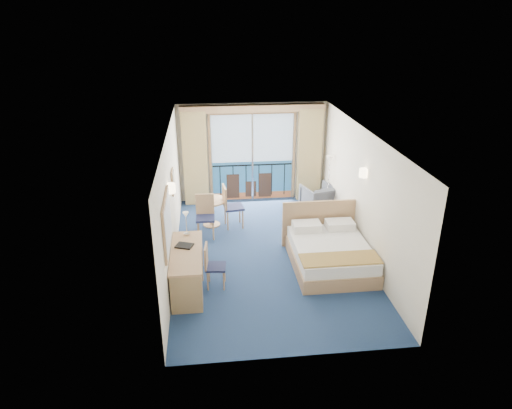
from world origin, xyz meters
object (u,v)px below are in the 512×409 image
object	(u,v)px
nightstand	(337,222)
armchair	(318,198)
desk_chair	(212,263)
table_chair_b	(205,213)
round_table	(211,206)
floor_lamp	(329,170)
bed	(330,252)
desk	(187,281)
table_chair_a	(230,204)

from	to	relation	value
nightstand	armchair	world-z (taller)	armchair
desk_chair	table_chair_b	distance (m)	2.20
table_chair_b	round_table	bearing A→B (deg)	76.38
floor_lamp	desk_chair	bearing A→B (deg)	-133.41
bed	armchair	xyz separation A→B (m)	(0.43, 2.79, 0.06)
desk_chair	round_table	size ratio (longest dim) A/B	1.16
round_table	bed	bearing A→B (deg)	-42.73
nightstand	floor_lamp	size ratio (longest dim) A/B	0.38
floor_lamp	desk	xyz separation A→B (m)	(-3.58, -3.76, -0.71)
armchair	round_table	world-z (taller)	armchair
nightstand	desk	world-z (taller)	desk
armchair	desk_chair	size ratio (longest dim) A/B	0.90
floor_lamp	nightstand	bearing A→B (deg)	-95.22
floor_lamp	desk_chair	size ratio (longest dim) A/B	1.73
armchair	desk_chair	world-z (taller)	desk_chair
armchair	table_chair_b	size ratio (longest dim) A/B	0.78
armchair	table_chair_b	xyz separation A→B (m)	(-2.97, -1.13, 0.21)
floor_lamp	bed	bearing A→B (deg)	-103.67
bed	table_chair_a	bearing A→B (deg)	133.17
nightstand	round_table	bearing A→B (deg)	165.26
desk	round_table	xyz separation A→B (m)	(0.51, 3.21, 0.07)
floor_lamp	table_chair_a	distance (m)	2.76
bed	desk_chair	world-z (taller)	bed
armchair	bed	bearing A→B (deg)	64.13
floor_lamp	table_chair_a	size ratio (longest dim) A/B	1.42
bed	table_chair_a	world-z (taller)	table_chair_a
bed	nightstand	xyz separation A→B (m)	(0.55, 1.44, -0.01)
desk	table_chair_a	bearing A→B (deg)	72.56
desk	desk_chair	world-z (taller)	desk_chair
bed	armchair	bearing A→B (deg)	81.25
bed	desk	bearing A→B (deg)	-161.16
floor_lamp	table_chair_a	world-z (taller)	floor_lamp
desk	floor_lamp	bearing A→B (deg)	46.41
floor_lamp	desk_chair	world-z (taller)	floor_lamp
bed	floor_lamp	xyz separation A→B (m)	(0.67, 2.77, 0.85)
armchair	desk_chair	bearing A→B (deg)	32.00
desk	table_chair_b	world-z (taller)	table_chair_b
round_table	table_chair_b	world-z (taller)	table_chair_b
nightstand	desk_chair	world-z (taller)	desk_chair
desk_chair	round_table	world-z (taller)	desk_chair
armchair	round_table	distance (m)	2.89
desk	bed	bearing A→B (deg)	18.84
floor_lamp	table_chair_a	xyz separation A→B (m)	(-2.62, -0.70, -0.55)
armchair	desk	world-z (taller)	desk
bed	nightstand	size ratio (longest dim) A/B	3.47
bed	floor_lamp	bearing A→B (deg)	76.33
nightstand	floor_lamp	distance (m)	1.59
desk_chair	round_table	distance (m)	2.74
nightstand	table_chair_a	world-z (taller)	table_chair_a
bed	armchair	size ratio (longest dim) A/B	2.56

